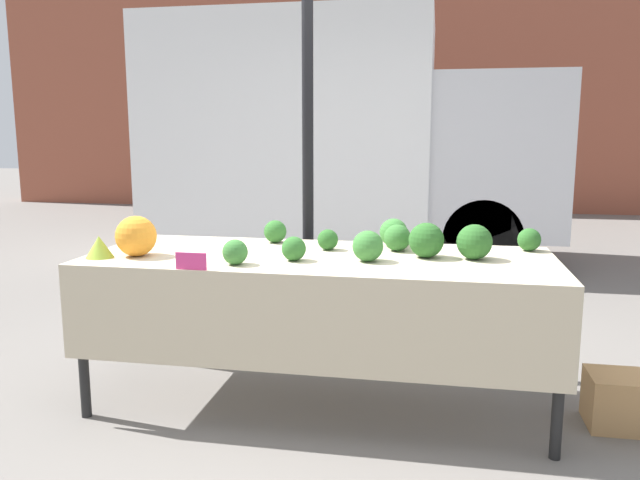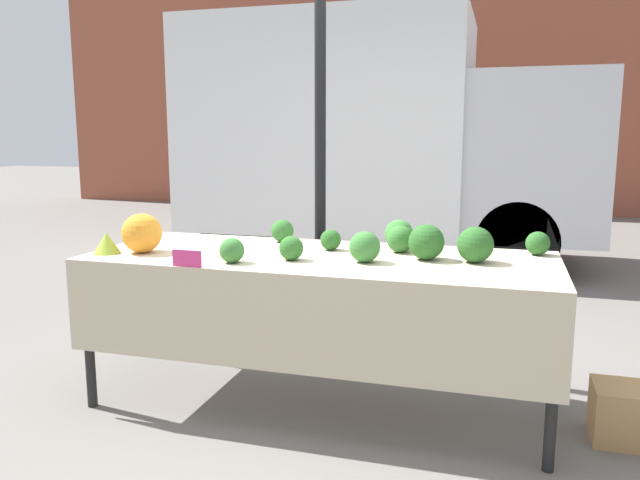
{
  "view_description": "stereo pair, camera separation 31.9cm",
  "coord_description": "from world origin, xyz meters",
  "px_view_note": "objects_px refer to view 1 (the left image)",
  "views": [
    {
      "loc": [
        0.58,
        -3.09,
        1.41
      ],
      "look_at": [
        0.0,
        0.0,
        0.87
      ],
      "focal_mm": 35.0,
      "sensor_mm": 36.0,
      "label": 1
    },
    {
      "loc": [
        0.89,
        -3.02,
        1.41
      ],
      "look_at": [
        0.0,
        0.0,
        0.87
      ],
      "focal_mm": 35.0,
      "sensor_mm": 36.0,
      "label": 2
    }
  ],
  "objects_px": {
    "price_sign": "(191,261)",
    "produce_crate": "(633,402)",
    "orange_cauliflower": "(136,236)",
    "parked_truck": "(337,135)"
  },
  "relations": [
    {
      "from": "price_sign",
      "to": "produce_crate",
      "type": "relative_size",
      "value": 0.35
    },
    {
      "from": "orange_cauliflower",
      "to": "produce_crate",
      "type": "xyz_separation_m",
      "value": [
        2.47,
        0.17,
        -0.77
      ]
    },
    {
      "from": "orange_cauliflower",
      "to": "produce_crate",
      "type": "relative_size",
      "value": 0.48
    },
    {
      "from": "parked_truck",
      "to": "orange_cauliflower",
      "type": "bearing_deg",
      "value": -95.25
    },
    {
      "from": "price_sign",
      "to": "produce_crate",
      "type": "distance_m",
      "value": 2.23
    },
    {
      "from": "price_sign",
      "to": "orange_cauliflower",
      "type": "bearing_deg",
      "value": 147.3
    },
    {
      "from": "parked_truck",
      "to": "orange_cauliflower",
      "type": "height_order",
      "value": "parked_truck"
    },
    {
      "from": "parked_truck",
      "to": "orange_cauliflower",
      "type": "relative_size",
      "value": 21.33
    },
    {
      "from": "price_sign",
      "to": "produce_crate",
      "type": "bearing_deg",
      "value": 11.71
    },
    {
      "from": "produce_crate",
      "to": "parked_truck",
      "type": "bearing_deg",
      "value": 117.96
    }
  ]
}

